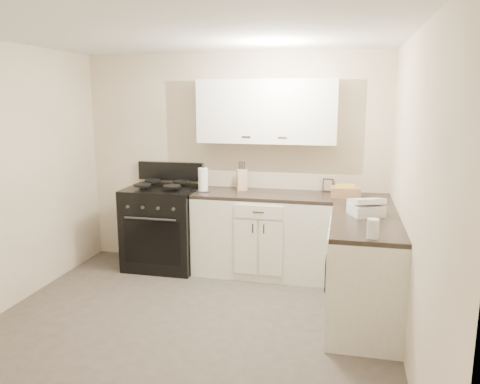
% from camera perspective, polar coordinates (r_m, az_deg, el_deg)
% --- Properties ---
extents(floor, '(3.60, 3.60, 0.00)m').
position_cam_1_polar(floor, '(4.27, -6.71, -16.41)').
color(floor, '#473F38').
rests_on(floor, ground).
extents(ceiling, '(3.60, 3.60, 0.00)m').
position_cam_1_polar(ceiling, '(3.82, -7.62, 19.01)').
color(ceiling, white).
rests_on(ceiling, wall_back).
extents(wall_back, '(3.60, 0.00, 3.60)m').
position_cam_1_polar(wall_back, '(5.56, -0.86, 3.77)').
color(wall_back, beige).
rests_on(wall_back, ground).
extents(wall_right, '(0.00, 3.60, 3.60)m').
position_cam_1_polar(wall_right, '(3.67, 20.38, -0.94)').
color(wall_right, beige).
rests_on(wall_right, ground).
extents(wall_front, '(3.60, 0.00, 3.60)m').
position_cam_1_polar(wall_front, '(2.30, -22.58, -8.21)').
color(wall_front, beige).
rests_on(wall_front, ground).
extents(base_cabinets_back, '(1.55, 0.60, 0.90)m').
position_cam_1_polar(base_cabinets_back, '(5.36, 2.86, -5.31)').
color(base_cabinets_back, white).
rests_on(base_cabinets_back, floor).
extents(base_cabinets_right, '(0.60, 1.90, 0.90)m').
position_cam_1_polar(base_cabinets_right, '(4.67, 14.68, -8.22)').
color(base_cabinets_right, white).
rests_on(base_cabinets_right, floor).
extents(countertop_back, '(1.55, 0.60, 0.04)m').
position_cam_1_polar(countertop_back, '(5.24, 2.91, -0.38)').
color(countertop_back, black).
rests_on(countertop_back, base_cabinets_back).
extents(countertop_right, '(0.60, 1.90, 0.04)m').
position_cam_1_polar(countertop_right, '(4.54, 14.98, -2.61)').
color(countertop_right, black).
rests_on(countertop_right, base_cabinets_right).
extents(upper_cabinets, '(1.55, 0.30, 0.70)m').
position_cam_1_polar(upper_cabinets, '(5.28, 3.29, 9.77)').
color(upper_cabinets, white).
rests_on(upper_cabinets, wall_back).
extents(stove, '(0.83, 0.71, 1.00)m').
position_cam_1_polar(stove, '(5.65, -9.30, -4.45)').
color(stove, black).
rests_on(stove, floor).
extents(knife_block, '(0.14, 0.14, 0.25)m').
position_cam_1_polar(knife_block, '(5.39, 0.22, 1.51)').
color(knife_block, '#D9B186').
rests_on(knife_block, countertop_back).
extents(paper_towel, '(0.14, 0.14, 0.27)m').
position_cam_1_polar(paper_towel, '(5.34, -4.52, 1.50)').
color(paper_towel, white).
rests_on(paper_towel, countertop_back).
extents(picture_frame, '(0.12, 0.05, 0.15)m').
position_cam_1_polar(picture_frame, '(5.41, 10.67, 0.83)').
color(picture_frame, black).
rests_on(picture_frame, countertop_back).
extents(wicker_basket, '(0.32, 0.22, 0.11)m').
position_cam_1_polar(wicker_basket, '(5.17, 12.75, 0.01)').
color(wicker_basket, '#AC7F51').
rests_on(wicker_basket, countertop_right).
extents(countertop_grill, '(0.35, 0.34, 0.10)m').
position_cam_1_polar(countertop_grill, '(4.40, 15.09, -2.12)').
color(countertop_grill, white).
rests_on(countertop_grill, countertop_right).
extents(glass_jar, '(0.10, 0.10, 0.15)m').
position_cam_1_polar(glass_jar, '(3.70, 15.89, -4.30)').
color(glass_jar, silver).
rests_on(glass_jar, countertop_right).
extents(oven_mitt_near, '(0.02, 0.16, 0.28)m').
position_cam_1_polar(oven_mitt_near, '(4.27, 10.47, -9.86)').
color(oven_mitt_near, black).
rests_on(oven_mitt_near, base_cabinets_right).
extents(oven_mitt_far, '(0.02, 0.16, 0.28)m').
position_cam_1_polar(oven_mitt_far, '(4.30, 10.49, -9.59)').
color(oven_mitt_far, black).
rests_on(oven_mitt_far, base_cabinets_right).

